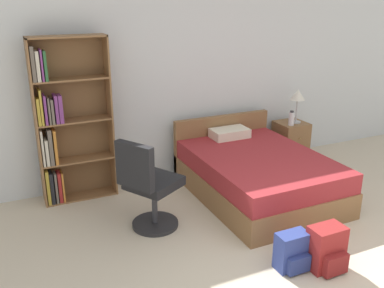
{
  "coord_description": "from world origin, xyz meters",
  "views": [
    {
      "loc": [
        -2.28,
        -1.92,
        2.38
      ],
      "look_at": [
        -0.48,
        1.98,
        0.85
      ],
      "focal_mm": 40.0,
      "sensor_mm": 36.0,
      "label": 1
    }
  ],
  "objects_px": {
    "office_chair": "(148,187)",
    "water_bottle": "(291,118)",
    "bed": "(255,173)",
    "backpack_red": "(327,249)",
    "table_lamp": "(298,97)",
    "backpack_blue": "(292,252)",
    "nightstand": "(290,142)",
    "bookshelf": "(64,125)"
  },
  "relations": [
    {
      "from": "water_bottle",
      "to": "bookshelf",
      "type": "bearing_deg",
      "value": 176.29
    },
    {
      "from": "bed",
      "to": "backpack_blue",
      "type": "bearing_deg",
      "value": -110.16
    },
    {
      "from": "bed",
      "to": "bookshelf",
      "type": "bearing_deg",
      "value": 158.33
    },
    {
      "from": "water_bottle",
      "to": "backpack_blue",
      "type": "bearing_deg",
      "value": -126.09
    },
    {
      "from": "water_bottle",
      "to": "backpack_red",
      "type": "xyz_separation_m",
      "value": [
        -1.24,
        -2.21,
        -0.5
      ]
    },
    {
      "from": "bed",
      "to": "backpack_red",
      "type": "height_order",
      "value": "bed"
    },
    {
      "from": "bed",
      "to": "nightstand",
      "type": "xyz_separation_m",
      "value": [
        1.08,
        0.74,
        0.02
      ]
    },
    {
      "from": "water_bottle",
      "to": "backpack_blue",
      "type": "relative_size",
      "value": 0.6
    },
    {
      "from": "office_chair",
      "to": "bed",
      "type": "bearing_deg",
      "value": 9.78
    },
    {
      "from": "water_bottle",
      "to": "office_chair",
      "type": "bearing_deg",
      "value": -160.11
    },
    {
      "from": "office_chair",
      "to": "water_bottle",
      "type": "xyz_separation_m",
      "value": [
        2.46,
        0.89,
        0.2
      ]
    },
    {
      "from": "office_chair",
      "to": "nightstand",
      "type": "bearing_deg",
      "value": 21.25
    },
    {
      "from": "table_lamp",
      "to": "bed",
      "type": "bearing_deg",
      "value": -147.69
    },
    {
      "from": "bookshelf",
      "to": "bed",
      "type": "height_order",
      "value": "bookshelf"
    },
    {
      "from": "bookshelf",
      "to": "water_bottle",
      "type": "distance_m",
      "value": 3.11
    },
    {
      "from": "nightstand",
      "to": "table_lamp",
      "type": "distance_m",
      "value": 0.69
    },
    {
      "from": "backpack_red",
      "to": "nightstand",
      "type": "bearing_deg",
      "value": 60.1
    },
    {
      "from": "office_chair",
      "to": "table_lamp",
      "type": "height_order",
      "value": "table_lamp"
    },
    {
      "from": "bookshelf",
      "to": "backpack_red",
      "type": "xyz_separation_m",
      "value": [
        1.86,
        -2.41,
        -0.74
      ]
    },
    {
      "from": "bed",
      "to": "backpack_red",
      "type": "bearing_deg",
      "value": -99.03
    },
    {
      "from": "bookshelf",
      "to": "bed",
      "type": "relative_size",
      "value": 0.99
    },
    {
      "from": "bed",
      "to": "backpack_red",
      "type": "distance_m",
      "value": 1.6
    },
    {
      "from": "office_chair",
      "to": "backpack_red",
      "type": "relative_size",
      "value": 2.45
    },
    {
      "from": "nightstand",
      "to": "table_lamp",
      "type": "xyz_separation_m",
      "value": [
        0.05,
        -0.03,
        0.68
      ]
    },
    {
      "from": "bookshelf",
      "to": "nightstand",
      "type": "height_order",
      "value": "bookshelf"
    },
    {
      "from": "table_lamp",
      "to": "backpack_blue",
      "type": "bearing_deg",
      "value": -127.51
    },
    {
      "from": "bed",
      "to": "nightstand",
      "type": "relative_size",
      "value": 3.29
    },
    {
      "from": "table_lamp",
      "to": "backpack_blue",
      "type": "relative_size",
      "value": 1.39
    },
    {
      "from": "bed",
      "to": "table_lamp",
      "type": "relative_size",
      "value": 3.97
    },
    {
      "from": "office_chair",
      "to": "nightstand",
      "type": "height_order",
      "value": "office_chair"
    },
    {
      "from": "nightstand",
      "to": "water_bottle",
      "type": "relative_size",
      "value": 2.82
    },
    {
      "from": "bed",
      "to": "backpack_blue",
      "type": "relative_size",
      "value": 5.51
    },
    {
      "from": "bookshelf",
      "to": "bed",
      "type": "distance_m",
      "value": 2.36
    },
    {
      "from": "bed",
      "to": "nightstand",
      "type": "bearing_deg",
      "value": 34.4
    },
    {
      "from": "bed",
      "to": "table_lamp",
      "type": "distance_m",
      "value": 1.51
    },
    {
      "from": "bookshelf",
      "to": "nightstand",
      "type": "distance_m",
      "value": 3.25
    },
    {
      "from": "backpack_blue",
      "to": "water_bottle",
      "type": "bearing_deg",
      "value": 53.91
    },
    {
      "from": "water_bottle",
      "to": "bed",
      "type": "bearing_deg",
      "value": -147.2
    },
    {
      "from": "bed",
      "to": "office_chair",
      "type": "height_order",
      "value": "office_chair"
    },
    {
      "from": "nightstand",
      "to": "water_bottle",
      "type": "xyz_separation_m",
      "value": [
        -0.09,
        -0.1,
        0.4
      ]
    },
    {
      "from": "nightstand",
      "to": "table_lamp",
      "type": "bearing_deg",
      "value": -30.92
    },
    {
      "from": "office_chair",
      "to": "backpack_red",
      "type": "distance_m",
      "value": 1.83
    }
  ]
}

